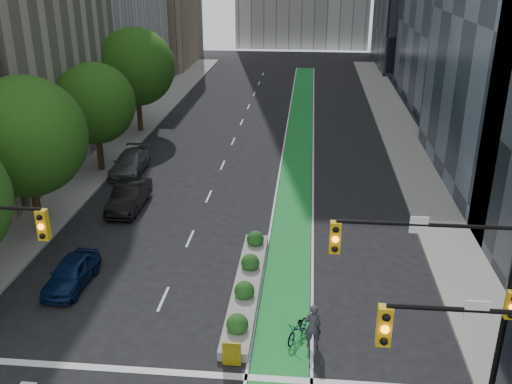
% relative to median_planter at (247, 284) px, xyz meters
% --- Properties ---
extents(sidewalk_left, '(3.60, 90.00, 0.15)m').
position_rel_median_planter_xyz_m(sidewalk_left, '(-13.00, 17.96, -0.30)').
color(sidewalk_left, gray).
rests_on(sidewalk_left, ground).
extents(sidewalk_right, '(3.60, 90.00, 0.15)m').
position_rel_median_planter_xyz_m(sidewalk_right, '(10.60, 17.96, -0.30)').
color(sidewalk_right, gray).
rests_on(sidewalk_right, ground).
extents(bike_lane_paint, '(2.20, 70.00, 0.01)m').
position_rel_median_planter_xyz_m(bike_lane_paint, '(1.80, 22.96, -0.37)').
color(bike_lane_paint, '#188630').
rests_on(bike_lane_paint, ground).
extents(tree_mid, '(6.40, 6.40, 8.78)m').
position_rel_median_planter_xyz_m(tree_mid, '(-12.20, 4.96, 5.20)').
color(tree_mid, black).
rests_on(tree_mid, ground).
extents(tree_midfar, '(5.60, 5.60, 7.76)m').
position_rel_median_planter_xyz_m(tree_midfar, '(-12.20, 14.96, 4.57)').
color(tree_midfar, black).
rests_on(tree_midfar, ground).
extents(tree_far, '(6.60, 6.60, 9.00)m').
position_rel_median_planter_xyz_m(tree_far, '(-12.20, 24.96, 5.32)').
color(tree_far, black).
rests_on(tree_far, ground).
extents(signal_right, '(5.82, 0.51, 7.20)m').
position_rel_median_planter_xyz_m(signal_right, '(7.47, -6.57, 4.43)').
color(signal_right, black).
rests_on(signal_right, ground).
extents(median_planter, '(1.20, 10.26, 1.10)m').
position_rel_median_planter_xyz_m(median_planter, '(0.00, 0.00, 0.00)').
color(median_planter, gray).
rests_on(median_planter, ground).
extents(bicycle, '(1.23, 1.82, 0.90)m').
position_rel_median_planter_xyz_m(bicycle, '(2.42, -3.31, 0.08)').
color(bicycle, gray).
rests_on(bicycle, ground).
extents(cyclist, '(0.78, 0.61, 1.91)m').
position_rel_median_planter_xyz_m(cyclist, '(3.00, -3.78, 0.58)').
color(cyclist, '#3A3540').
rests_on(cyclist, ground).
extents(parked_car_left_near, '(1.76, 4.05, 1.36)m').
position_rel_median_planter_xyz_m(parked_car_left_near, '(-8.20, -0.31, 0.31)').
color(parked_car_left_near, '#0B1C44').
rests_on(parked_car_left_near, ground).
extents(parked_car_left_mid, '(1.70, 4.80, 1.58)m').
position_rel_median_planter_xyz_m(parked_car_left_mid, '(-8.20, 8.66, 0.42)').
color(parked_car_left_mid, black).
rests_on(parked_car_left_mid, ground).
extents(parked_car_left_far, '(2.17, 5.13, 1.48)m').
position_rel_median_planter_xyz_m(parked_car_left_far, '(-10.02, 14.82, 0.37)').
color(parked_car_left_far, '#56585A').
rests_on(parked_car_left_far, ground).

